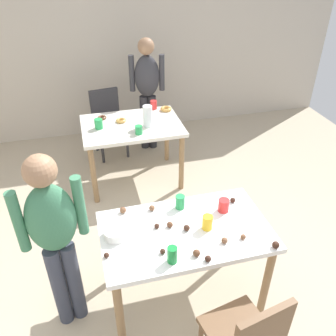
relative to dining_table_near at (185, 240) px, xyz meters
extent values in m
plane|color=tan|center=(0.08, 0.03, -0.65)|extent=(6.40, 6.40, 0.00)
cube|color=#BCB2A3|center=(0.08, 3.23, 0.65)|extent=(6.40, 0.10, 2.60)
cube|color=white|center=(0.00, 0.00, 0.08)|extent=(1.23, 0.72, 0.04)
cylinder|color=olive|center=(-0.55, -0.30, -0.29)|extent=(0.06, 0.06, 0.71)
cylinder|color=olive|center=(0.55, -0.30, -0.29)|extent=(0.06, 0.06, 0.71)
cylinder|color=olive|center=(-0.55, 0.30, -0.29)|extent=(0.06, 0.06, 0.71)
cylinder|color=olive|center=(0.55, 0.30, -0.29)|extent=(0.06, 0.06, 0.71)
cube|color=silver|center=(-0.08, 1.79, 0.08)|extent=(1.11, 0.79, 0.04)
cylinder|color=olive|center=(-0.58, 1.46, -0.29)|extent=(0.06, 0.06, 0.71)
cylinder|color=olive|center=(0.41, 1.46, -0.29)|extent=(0.06, 0.06, 0.71)
cylinder|color=olive|center=(-0.58, 2.13, -0.29)|extent=(0.06, 0.06, 0.71)
cylinder|color=olive|center=(0.41, 2.13, -0.29)|extent=(0.06, 0.06, 0.71)
cube|color=brown|center=(0.16, -0.66, -0.22)|extent=(0.47, 0.47, 0.04)
cube|color=brown|center=(0.19, -0.84, 0.01)|extent=(0.38, 0.11, 0.42)
cylinder|color=brown|center=(0.29, -0.46, -0.44)|extent=(0.04, 0.04, 0.41)
cube|color=#2D2D33|center=(-0.28, 2.47, -0.22)|extent=(0.46, 0.46, 0.04)
cube|color=#2D2D33|center=(-0.30, 2.65, 0.01)|extent=(0.38, 0.10, 0.42)
cylinder|color=#2D2D33|center=(-0.08, 2.33, -0.44)|extent=(0.04, 0.04, 0.41)
cylinder|color=#2D2D33|center=(-0.42, 2.27, -0.44)|extent=(0.04, 0.04, 0.41)
cylinder|color=#2D2D33|center=(-0.14, 2.66, -0.44)|extent=(0.04, 0.04, 0.41)
cylinder|color=#2D2D33|center=(-0.47, 2.61, -0.44)|extent=(0.04, 0.04, 0.41)
cylinder|color=#383D4C|center=(-0.95, 0.03, -0.27)|extent=(0.11, 0.11, 0.75)
cylinder|color=#383D4C|center=(-0.84, 0.05, -0.27)|extent=(0.11, 0.11, 0.75)
ellipsoid|color=#3D7A56|center=(-0.89, 0.04, 0.37)|extent=(0.35, 0.25, 0.53)
sphere|color=#997051|center=(-0.89, 0.04, 0.74)|extent=(0.20, 0.20, 0.20)
cylinder|color=#3D7A56|center=(-1.08, 0.01, 0.41)|extent=(0.08, 0.08, 0.45)
cylinder|color=#3D7A56|center=(-0.71, 0.07, 0.41)|extent=(0.08, 0.08, 0.45)
cylinder|color=#28282D|center=(0.31, 2.52, -0.27)|extent=(0.11, 0.11, 0.76)
cylinder|color=#28282D|center=(0.20, 2.54, -0.27)|extent=(0.11, 0.11, 0.76)
ellipsoid|color=#333338|center=(0.26, 2.53, 0.38)|extent=(0.35, 0.25, 0.54)
sphere|color=#997051|center=(0.26, 2.53, 0.76)|extent=(0.21, 0.21, 0.21)
cylinder|color=#333338|center=(0.44, 2.49, 0.43)|extent=(0.08, 0.08, 0.46)
cylinder|color=#333338|center=(0.07, 2.56, 0.43)|extent=(0.08, 0.08, 0.46)
cylinder|color=white|center=(-0.50, 0.06, 0.14)|extent=(0.17, 0.17, 0.07)
cylinder|color=#198438|center=(-0.17, -0.27, 0.16)|extent=(0.07, 0.07, 0.12)
cube|color=silver|center=(0.16, 0.19, 0.11)|extent=(0.17, 0.02, 0.01)
cylinder|color=red|center=(0.34, 0.13, 0.16)|extent=(0.08, 0.08, 0.10)
cylinder|color=yellow|center=(0.15, -0.03, 0.16)|extent=(0.07, 0.07, 0.11)
cylinder|color=green|center=(0.03, 0.25, 0.16)|extent=(0.07, 0.07, 0.11)
sphere|color=#3D2319|center=(0.46, 0.20, 0.12)|extent=(0.04, 0.04, 0.04)
sphere|color=brown|center=(-0.41, 0.30, 0.13)|extent=(0.05, 0.05, 0.05)
sphere|color=#3D2319|center=(-0.58, -0.12, 0.12)|extent=(0.04, 0.04, 0.04)
sphere|color=brown|center=(-0.01, -0.26, 0.13)|extent=(0.05, 0.05, 0.05)
sphere|color=#3D2319|center=(0.00, -0.01, 0.13)|extent=(0.05, 0.05, 0.05)
sphere|color=brown|center=(-0.19, 0.27, 0.13)|extent=(0.04, 0.04, 0.04)
sphere|color=#3D2319|center=(0.54, -0.33, 0.13)|extent=(0.05, 0.05, 0.05)
sphere|color=brown|center=(0.20, 0.05, 0.13)|extent=(0.05, 0.05, 0.05)
sphere|color=#3D2319|center=(0.05, -0.32, 0.13)|extent=(0.04, 0.04, 0.04)
sphere|color=brown|center=(0.22, -0.20, 0.13)|extent=(0.04, 0.04, 0.04)
sphere|color=brown|center=(0.36, -0.19, 0.12)|extent=(0.04, 0.04, 0.04)
sphere|color=#3D2319|center=(-0.22, -0.18, 0.12)|extent=(0.04, 0.04, 0.04)
sphere|color=#3D2319|center=(-0.20, 0.07, 0.12)|extent=(0.04, 0.04, 0.04)
sphere|color=brown|center=(-0.10, 0.05, 0.13)|extent=(0.04, 0.04, 0.04)
cylinder|color=white|center=(0.09, 1.70, 0.22)|extent=(0.11, 0.11, 0.24)
cylinder|color=green|center=(-0.45, 1.78, 0.16)|extent=(0.09, 0.09, 0.11)
cylinder|color=green|center=(-0.05, 1.54, 0.15)|extent=(0.08, 0.08, 0.09)
cylinder|color=red|center=(0.25, 2.14, 0.16)|extent=(0.08, 0.08, 0.11)
torus|color=gold|center=(-0.19, 1.88, 0.12)|extent=(0.11, 0.11, 0.03)
torus|color=brown|center=(-0.39, 2.02, 0.12)|extent=(0.10, 0.10, 0.03)
torus|color=gold|center=(0.38, 2.05, 0.12)|extent=(0.14, 0.14, 0.04)
camera|label=1|loc=(-0.61, -1.80, 1.89)|focal=37.90mm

